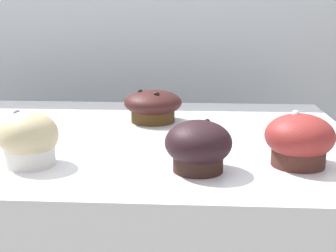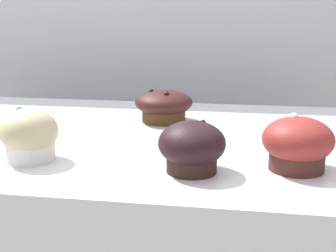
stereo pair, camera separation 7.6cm
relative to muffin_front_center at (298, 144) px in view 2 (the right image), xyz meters
name	(u,v)px [view 2 (the right image)]	position (x,y,z in m)	size (l,w,h in m)	color
wall_back	(155,95)	(-0.36, 0.76, -0.07)	(3.20, 0.10, 1.80)	#B2B7BC
muffin_front_center	(298,144)	(0.00, 0.00, 0.00)	(0.10, 0.10, 0.08)	#47231D
muffin_back_left	(29,136)	(-0.40, -0.02, 0.00)	(0.09, 0.09, 0.08)	silver
muffin_back_right	(192,147)	(-0.15, -0.03, 0.00)	(0.10, 0.10, 0.08)	#321C17
muffin_front_left	(164,105)	(-0.25, 0.27, 0.00)	(0.12, 0.12, 0.07)	#482F14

